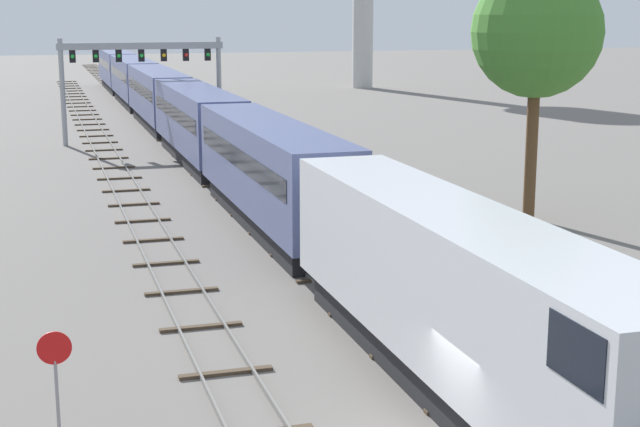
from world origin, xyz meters
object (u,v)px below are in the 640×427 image
Objects in this scene: passenger_train at (174,107)px; stop_sign at (56,375)px; signal_gantry at (142,65)px; trackside_tree_left at (537,33)px.

passenger_train reaches higher than stop_sign.
signal_gantry is at bearing 173.01° from passenger_train.
signal_gantry reaches higher than passenger_train.
stop_sign is 29.83m from trackside_tree_left.
stop_sign is (-7.75, -51.02, -3.89)m from signal_gantry.
signal_gantry is (-2.25, 0.28, 3.15)m from passenger_train.
signal_gantry is at bearing 114.05° from trackside_tree_left.
stop_sign is at bearing -139.68° from trackside_tree_left.
stop_sign is at bearing -98.64° from signal_gantry.
trackside_tree_left is at bearing -65.95° from signal_gantry.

